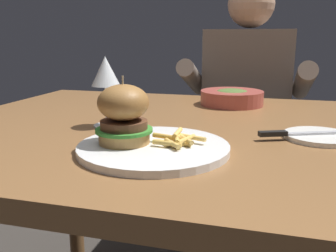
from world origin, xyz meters
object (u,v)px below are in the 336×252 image
(wine_glass, at_px, (106,74))
(soup_bowl, at_px, (232,97))
(table_knife, at_px, (298,133))
(burger_sandwich, at_px, (124,114))
(diner_person, at_px, (245,127))
(main_plate, at_px, (154,148))
(bread_plate, at_px, (319,136))

(wine_glass, relative_size, soup_bowl, 0.85)
(wine_glass, distance_m, soup_bowl, 0.47)
(wine_glass, height_order, soup_bowl, wine_glass)
(table_knife, xyz_separation_m, soup_bowl, (-0.18, 0.38, 0.01))
(burger_sandwich, distance_m, soup_bowl, 0.56)
(burger_sandwich, distance_m, diner_person, 1.03)
(main_plate, distance_m, soup_bowl, 0.55)
(bread_plate, height_order, diner_person, diner_person)
(diner_person, bearing_deg, main_plate, -96.39)
(table_knife, distance_m, diner_person, 0.85)
(soup_bowl, bearing_deg, diner_person, 87.41)
(burger_sandwich, xyz_separation_m, bread_plate, (0.37, 0.18, -0.07))
(diner_person, bearing_deg, table_knife, -79.06)
(main_plate, bearing_deg, wine_glass, 135.82)
(burger_sandwich, height_order, wine_glass, wine_glass)
(burger_sandwich, relative_size, table_knife, 0.64)
(bread_plate, relative_size, soup_bowl, 0.75)
(main_plate, relative_size, bread_plate, 1.95)
(burger_sandwich, bearing_deg, diner_person, 80.35)
(burger_sandwich, height_order, soup_bowl, burger_sandwich)
(main_plate, xyz_separation_m, table_knife, (0.27, 0.16, 0.01))
(bread_plate, height_order, soup_bowl, soup_bowl)
(bread_plate, xyz_separation_m, soup_bowl, (-0.22, 0.36, 0.02))
(main_plate, distance_m, diner_person, 1.00)
(soup_bowl, height_order, diner_person, diner_person)
(main_plate, distance_m, burger_sandwich, 0.09)
(main_plate, relative_size, soup_bowl, 1.46)
(soup_bowl, bearing_deg, bread_plate, -58.02)
(burger_sandwich, relative_size, bread_plate, 0.87)
(main_plate, bearing_deg, soup_bowl, 80.55)
(burger_sandwich, bearing_deg, bread_plate, 26.48)
(table_knife, bearing_deg, main_plate, -148.95)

